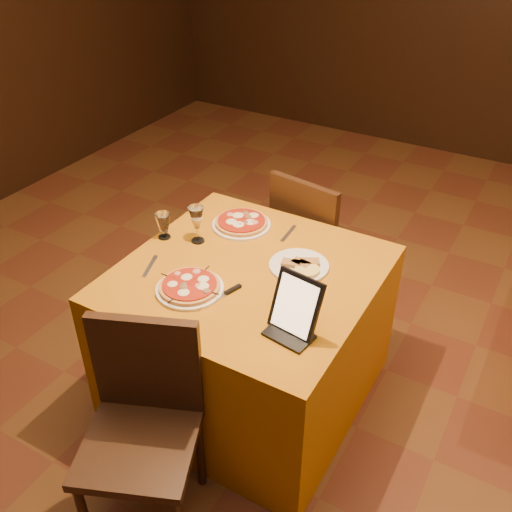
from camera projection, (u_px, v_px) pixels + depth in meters
The scene contains 13 objects.
floor at pixel (288, 398), 2.91m from camera, with size 6.00×7.00×0.01m, color #5E2D19.
main_table at pixel (249, 334), 2.76m from camera, with size 1.10×1.10×0.75m, color #AD690B.
chair_main_near at pixel (139, 445), 2.13m from camera, with size 0.42×0.42×0.91m, color black, non-canonical shape.
chair_main_far at pixel (320, 242), 3.29m from camera, with size 0.42×0.42×0.91m, color black, non-canonical shape.
pizza_near at pixel (190, 287), 2.42m from camera, with size 0.29×0.29×0.03m.
pizza_far at pixel (241, 223), 2.86m from camera, with size 0.30×0.30×0.03m.
cutlet_dish at pixel (299, 265), 2.56m from camera, with size 0.27×0.27×0.03m.
wine_glass at pixel (197, 224), 2.70m from camera, with size 0.08×0.08×0.19m, color #F4D38A, non-canonical shape.
water_glass at pixel (163, 226), 2.74m from camera, with size 0.06×0.06×0.13m, color silver, non-canonical shape.
tablet at pixel (296, 305), 2.16m from camera, with size 0.20×0.02×0.24m, color black.
knife at pixel (218, 299), 2.38m from camera, with size 0.21×0.02×0.01m, color silver.
fork_near at pixel (150, 266), 2.57m from camera, with size 0.17×0.02×0.01m, color #AFAFB6.
fork_far at pixel (288, 234), 2.80m from camera, with size 0.17×0.02×0.01m, color #AAA8AF.
Camera 1 is at (0.86, -1.82, 2.23)m, focal length 40.00 mm.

